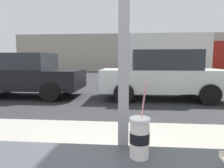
{
  "coord_description": "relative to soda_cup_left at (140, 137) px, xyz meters",
  "views": [
    {
      "loc": [
        0.03,
        -0.87,
        1.35
      ],
      "look_at": [
        -0.26,
        2.38,
        0.96
      ],
      "focal_mm": 31.78,
      "sensor_mm": 36.0,
      "label": 1
    }
  ],
  "objects": [
    {
      "name": "ground_plane",
      "position": [
        -0.07,
        8.07,
        -1.03
      ],
      "size": [
        60.0,
        60.0,
        0.0
      ],
      "primitive_type": "plane",
      "color": "#2D2D30"
    },
    {
      "name": "sidewalk_strip",
      "position": [
        -0.07,
        1.67,
        -0.97
      ],
      "size": [
        16.0,
        2.8,
        0.11
      ],
      "primitive_type": "cube",
      "color": "#9E998E",
      "rests_on": "ground"
    },
    {
      "name": "building_facade_far",
      "position": [
        -0.07,
        23.55,
        1.22
      ],
      "size": [
        28.0,
        1.2,
        4.5
      ],
      "primitive_type": "cube",
      "color": "#A89E8E",
      "rests_on": "ground"
    },
    {
      "name": "soda_cup_left",
      "position": [
        0.0,
        0.0,
        0.0
      ],
      "size": [
        0.09,
        0.09,
        0.33
      ],
      "color": "white",
      "rests_on": "window_counter"
    },
    {
      "name": "parked_car_black",
      "position": [
        -3.94,
        6.21,
        -0.21
      ],
      "size": [
        4.23,
        1.98,
        1.6
      ],
      "color": "black",
      "rests_on": "ground"
    },
    {
      "name": "parked_car_white",
      "position": [
        1.1,
        6.21,
        -0.17
      ],
      "size": [
        4.18,
        1.99,
        1.68
      ],
      "color": "silver",
      "rests_on": "ground"
    },
    {
      "name": "box_truck",
      "position": [
        2.72,
        11.03,
        0.5
      ],
      "size": [
        6.33,
        2.44,
        2.76
      ],
      "color": "silver",
      "rests_on": "ground"
    }
  ]
}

